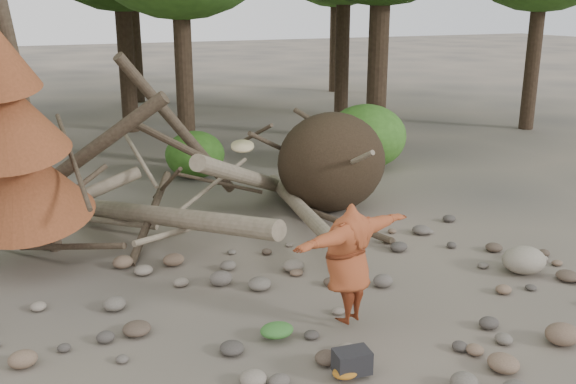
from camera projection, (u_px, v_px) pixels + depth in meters
name	position (u px, v px, depth m)	size (l,w,h in m)	color
ground	(307.00, 331.00, 8.19)	(120.00, 120.00, 0.00)	#514C44
deadfall_pile	(307.00, 168.00, 12.42)	(8.55, 5.24, 3.30)	#332619
dead_conifer	(15.00, 140.00, 9.32)	(2.06, 2.16, 4.35)	#4C3F30
bush_mid	(195.00, 155.00, 15.17)	(1.40, 1.40, 1.12)	#356A1E
bush_right	(366.00, 136.00, 16.04)	(2.00, 2.00, 1.60)	#417E27
frisbee_thrower	(348.00, 263.00, 8.09)	(2.56, 1.06, 2.51)	#9B4323
backpack	(352.00, 366.00, 7.16)	(0.40, 0.27, 0.27)	black
cloth_green	(277.00, 334.00, 7.96)	(0.43, 0.36, 0.16)	#366F2C
cloth_orange	(345.00, 376.00, 7.11)	(0.30, 0.25, 0.11)	#AC691D
boulder_front_right	(562.00, 334.00, 7.86)	(0.43, 0.39, 0.26)	brown
boulder_mid_right	(524.00, 260.00, 9.91)	(0.68, 0.62, 0.41)	gray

